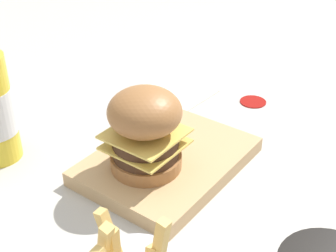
% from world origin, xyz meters
% --- Properties ---
extents(ground_plane, '(6.00, 6.00, 0.00)m').
position_xyz_m(ground_plane, '(0.00, 0.00, 0.00)').
color(ground_plane, '#B7B2A8').
extents(serving_board, '(0.25, 0.19, 0.02)m').
position_xyz_m(serving_board, '(-0.05, 0.02, 0.01)').
color(serving_board, tan).
rests_on(serving_board, ground_plane).
extents(burger, '(0.10, 0.10, 0.12)m').
position_xyz_m(burger, '(-0.01, 0.02, 0.09)').
color(burger, '#9E6638').
rests_on(burger, serving_board).
extents(ketchup_puddle, '(0.05, 0.05, 0.00)m').
position_xyz_m(ketchup_puddle, '(-0.31, 0.03, 0.00)').
color(ketchup_puddle, '#9E140F').
rests_on(ketchup_puddle, ground_plane).
extents(parchment_square, '(0.14, 0.14, 0.00)m').
position_xyz_m(parchment_square, '(-0.25, -0.11, 0.00)').
color(parchment_square, beige).
rests_on(parchment_square, ground_plane).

